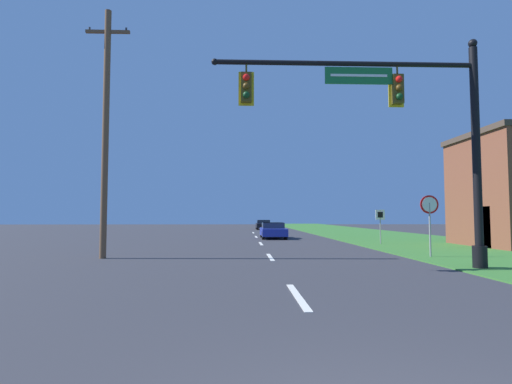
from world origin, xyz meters
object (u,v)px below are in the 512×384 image
object	(u,v)px
stop_sign	(429,212)
signal_mast	(411,128)
route_sign_post	(380,219)
utility_pole_near	(106,128)
car_ahead	(273,230)
far_car	(263,225)

from	to	relation	value
stop_sign	signal_mast	bearing A→B (deg)	-122.13
route_sign_post	utility_pole_near	size ratio (longest dim) A/B	0.20
car_ahead	far_car	size ratio (longest dim) A/B	0.97
car_ahead	utility_pole_near	world-z (taller)	utility_pole_near
car_ahead	far_car	xyz separation A→B (m)	(0.37, 20.45, 0.00)
far_car	stop_sign	world-z (taller)	stop_sign
car_ahead	utility_pole_near	xyz separation A→B (m)	(-7.93, -14.04, 4.65)
far_car	utility_pole_near	world-z (taller)	utility_pole_near
stop_sign	utility_pole_near	size ratio (longest dim) A/B	0.25
car_ahead	utility_pole_near	bearing A→B (deg)	-119.47
car_ahead	stop_sign	xyz separation A→B (m)	(5.31, -14.21, 1.26)
utility_pole_near	signal_mast	bearing A→B (deg)	-18.76
signal_mast	far_car	xyz separation A→B (m)	(-2.69, 38.22, -3.91)
signal_mast	stop_sign	bearing A→B (deg)	57.87
signal_mast	route_sign_post	distance (m)	11.80
far_car	signal_mast	bearing A→B (deg)	-85.97
signal_mast	car_ahead	xyz separation A→B (m)	(-3.07, 17.77, -3.91)
signal_mast	far_car	bearing A→B (deg)	94.03
signal_mast	route_sign_post	xyz separation A→B (m)	(2.82, 11.06, -2.99)
signal_mast	route_sign_post	bearing A→B (deg)	75.69
signal_mast	utility_pole_near	size ratio (longest dim) A/B	0.86
signal_mast	car_ahead	bearing A→B (deg)	99.79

